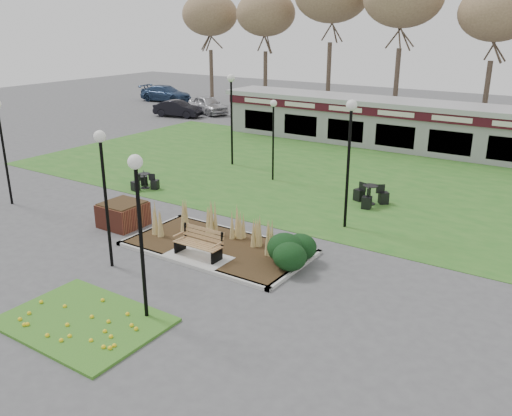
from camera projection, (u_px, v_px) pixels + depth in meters
The scene contains 19 objects.
ground at pixel (195, 261), 17.86m from camera, with size 100.00×100.00×0.00m, color #515154.
lawn at pixel (348, 177), 27.30m from camera, with size 34.00×16.00×0.02m, color #2B6A21.
flower_bed at pixel (83, 320), 14.22m from camera, with size 4.20×3.00×0.16m.
planting_bed at pixel (250, 246), 18.14m from camera, with size 6.75×3.40×1.27m.
park_bench at pixel (200, 242), 17.86m from camera, with size 1.70×0.66×0.93m.
brick_planter at pixel (123, 214), 20.79m from camera, with size 1.50×1.50×0.95m.
food_pavilion at pixel (404, 125), 33.08m from camera, with size 24.60×3.40×2.90m.
tree_backdrop at pixel (452, 7), 37.13m from camera, with size 47.24×5.24×10.36m.
lamp_post_near_left at pixel (103, 169), 16.47m from camera, with size 0.37×0.37×4.43m.
lamp_post_near_right at pixel (138, 202), 13.39m from camera, with size 0.37×0.37×4.48m.
lamp_post_mid_left at pixel (1, 129), 22.38m from camera, with size 0.37×0.37×4.47m.
lamp_post_mid_right at pixel (273, 122), 25.96m from camera, with size 0.33×0.33×3.95m.
lamp_post_far_right at pixel (350, 136), 19.64m from camera, with size 0.40×0.40×4.86m.
lamp_post_far_left at pixel (231, 100), 28.60m from camera, with size 0.40×0.40×4.86m.
bistro_set_a at pixel (145, 183), 25.47m from camera, with size 1.32×1.28×0.71m.
bistro_set_c at pixel (370, 198), 23.26m from camera, with size 1.56×1.49×0.84m.
car_silver at pixel (208, 105), 45.60m from camera, with size 1.77×4.39×1.49m, color silver.
car_black at pixel (178, 109), 44.18m from camera, with size 1.40×4.01×1.32m, color black.
car_blue at pixel (166, 94), 52.43m from camera, with size 2.13×5.25×1.52m, color navy.
Camera 1 is at (10.67, -12.46, 7.55)m, focal length 38.00 mm.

